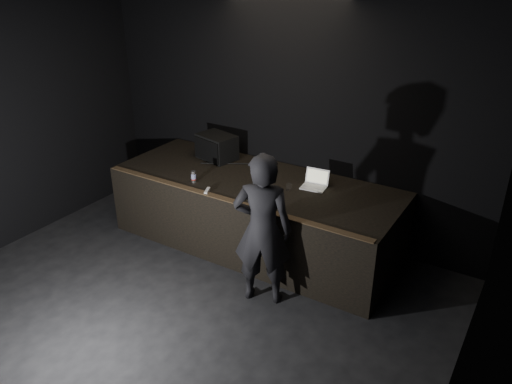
{
  "coord_description": "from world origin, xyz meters",
  "views": [
    {
      "loc": [
        3.3,
        -2.54,
        3.77
      ],
      "look_at": [
        0.28,
        2.3,
        1.06
      ],
      "focal_mm": 35.0,
      "sensor_mm": 36.0,
      "label": 1
    }
  ],
  "objects_px": {
    "stage_monitor": "(217,147)",
    "laptop": "(315,183)",
    "beer_can": "(194,177)",
    "person": "(263,230)",
    "stage_riser": "(255,212)"
  },
  "relations": [
    {
      "from": "stage_riser",
      "to": "stage_monitor",
      "type": "relative_size",
      "value": 6.31
    },
    {
      "from": "laptop",
      "to": "person",
      "type": "height_order",
      "value": "person"
    },
    {
      "from": "stage_monitor",
      "to": "laptop",
      "type": "distance_m",
      "value": 1.71
    },
    {
      "from": "beer_can",
      "to": "person",
      "type": "relative_size",
      "value": 0.09
    },
    {
      "from": "person",
      "to": "beer_can",
      "type": "bearing_deg",
      "value": -41.28
    },
    {
      "from": "stage_monitor",
      "to": "person",
      "type": "bearing_deg",
      "value": -27.02
    },
    {
      "from": "beer_can",
      "to": "person",
      "type": "bearing_deg",
      "value": -20.48
    },
    {
      "from": "stage_riser",
      "to": "laptop",
      "type": "xyz_separation_m",
      "value": [
        0.79,
        0.24,
        0.56
      ]
    },
    {
      "from": "stage_monitor",
      "to": "person",
      "type": "relative_size",
      "value": 0.34
    },
    {
      "from": "stage_riser",
      "to": "person",
      "type": "height_order",
      "value": "person"
    },
    {
      "from": "beer_can",
      "to": "person",
      "type": "height_order",
      "value": "person"
    },
    {
      "from": "stage_riser",
      "to": "laptop",
      "type": "relative_size",
      "value": 11.49
    },
    {
      "from": "laptop",
      "to": "beer_can",
      "type": "xyz_separation_m",
      "value": [
        -1.45,
        -0.74,
        0.02
      ]
    },
    {
      "from": "stage_riser",
      "to": "beer_can",
      "type": "xyz_separation_m",
      "value": [
        -0.66,
        -0.5,
        0.58
      ]
    },
    {
      "from": "beer_can",
      "to": "person",
      "type": "distance_m",
      "value": 1.5
    }
  ]
}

